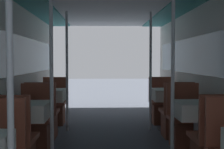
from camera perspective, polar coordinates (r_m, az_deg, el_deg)
name	(u,v)px	position (r m, az deg, el deg)	size (l,w,h in m)	color
wall_right	(224,73)	(4.24, 19.83, 0.32)	(0.05, 8.42, 2.12)	silver
support_pole_left_0	(10,90)	(2.18, -18.11, -2.70)	(0.05, 0.05, 2.12)	silver
dining_table_left_1	(25,114)	(3.99, -15.63, -7.02)	(0.57, 0.57, 0.74)	#4C4C51
chair_left_far_1	(35,129)	(4.60, -13.88, -9.72)	(0.48, 0.48, 0.92)	brown
support_pole_left_1	(52,76)	(3.87, -11.00, -0.35)	(0.05, 0.05, 2.12)	silver
dining_table_left_2	(49,97)	(5.67, -11.50, -4.13)	(0.57, 0.57, 0.74)	#4C4C51
chair_left_near_2	(43,121)	(5.16, -12.53, -8.35)	(0.48, 0.48, 0.92)	brown
chair_left_far_2	(54,110)	(6.27, -10.61, -6.37)	(0.48, 0.48, 0.92)	brown
support_pole_left_2	(67,71)	(5.59, -8.24, 0.57)	(0.05, 0.05, 2.12)	silver
dining_table_right_1	(198,113)	(4.06, 15.52, -6.84)	(0.57, 0.57, 0.74)	#4C4C51
chair_right_far_1	(186,128)	(4.66, 13.32, -9.53)	(0.48, 0.48, 0.92)	brown
support_pole_right_1	(173,76)	(3.93, 11.05, -0.31)	(0.05, 0.05, 2.12)	silver
dining_table_right_2	(168,97)	(5.72, 10.28, -4.06)	(0.57, 0.57, 0.74)	#4C4C51
chair_right_near_2	(176,120)	(5.22, 11.60, -8.22)	(0.48, 0.48, 0.92)	brown
chair_right_far_2	(162,109)	(6.32, 9.14, -6.29)	(0.48, 0.48, 0.92)	brown
support_pole_right_2	(151,71)	(5.63, 7.06, 0.59)	(0.05, 0.05, 2.12)	silver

